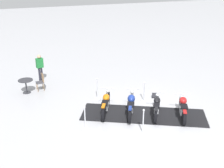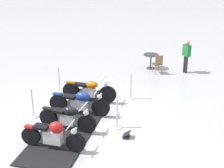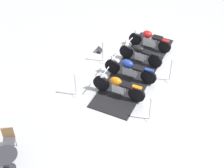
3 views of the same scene
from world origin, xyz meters
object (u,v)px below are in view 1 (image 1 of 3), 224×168
info_placard (155,96)px  stanchion_right_mid (144,95)px  cafe_table (26,83)px  motorcycle_black (157,106)px  cafe_chair_near_table (41,81)px  motorcycle_maroon (183,107)px  motorcycle_copper (106,103)px  bystander_person (40,66)px  stanchion_left_rear (85,121)px  stanchion_right_rear (97,92)px  stanchion_left_mid (143,126)px  motorcycle_navy (131,104)px

info_placard → stanchion_right_mid: bearing=-141.1°
info_placard → cafe_table: size_ratio=0.47×
motorcycle_black → cafe_chair_near_table: motorcycle_black is taller
motorcycle_maroon → stanchion_right_mid: stanchion_right_mid is taller
motorcycle_copper → cafe_chair_near_table: size_ratio=2.12×
stanchion_right_mid → motorcycle_black: bearing=174.2°
motorcycle_maroon → bystander_person: bystander_person is taller
motorcycle_maroon → motorcycle_copper: (1.59, 3.16, 0.01)m
cafe_table → cafe_chair_near_table: size_ratio=0.82×
motorcycle_black → info_placard: 2.03m
stanchion_left_rear → stanchion_right_mid: 3.97m
stanchion_right_rear → motorcycle_copper: bearing=176.6°
motorcycle_black → stanchion_left_mid: size_ratio=1.62×
stanchion_left_mid → cafe_chair_near_table: stanchion_left_mid is taller
stanchion_right_rear → cafe_table: stanchion_right_rear is taller
motorcycle_black → motorcycle_navy: bearing=93.3°
motorcycle_black → bystander_person: bystander_person is taller
motorcycle_black → stanchion_left_rear: stanchion_left_rear is taller
motorcycle_maroon → info_placard: (2.32, 0.18, -0.44)m
bystander_person → motorcycle_copper: bearing=9.7°
stanchion_right_mid → bystander_person: size_ratio=0.65×
motorcycle_copper → stanchion_left_rear: (-1.12, 1.32, -0.13)m
stanchion_right_rear → stanchion_right_mid: bearing=-116.9°
bystander_person → stanchion_left_mid: bearing=8.7°
motorcycle_navy → cafe_chair_near_table: 5.60m
motorcycle_maroon → info_placard: motorcycle_maroon is taller
info_placard → cafe_chair_near_table: 6.31m
motorcycle_copper → bystander_person: size_ratio=1.23×
stanchion_left_rear → cafe_chair_near_table: size_ratio=1.16×
motorcycle_maroon → motorcycle_navy: (1.08, 2.10, 0.02)m
cafe_table → stanchion_right_mid: bearing=-119.3°
motorcycle_maroon → motorcycle_copper: size_ratio=0.93×
motorcycle_maroon → cafe_chair_near_table: size_ratio=1.96×
motorcycle_copper → stanchion_right_mid: bearing=-49.2°
cafe_table → cafe_chair_near_table: cafe_chair_near_table is taller
motorcycle_navy → stanchion_right_mid: bearing=-21.3°
info_placard → motorcycle_maroon: bearing=-58.6°
motorcycle_navy → stanchion_left_rear: (-0.60, 2.38, -0.15)m
motorcycle_black → motorcycle_copper: (1.06, 2.11, 0.01)m
motorcycle_copper → stanchion_left_rear: stanchion_left_rear is taller
stanchion_left_rear → cafe_chair_near_table: bearing=13.7°
stanchion_right_rear → stanchion_left_mid: size_ratio=1.01×
stanchion_left_rear → stanchion_left_mid: size_ratio=0.99×
motorcycle_black → info_placard: motorcycle_black is taller
motorcycle_copper → cafe_table: bearing=68.5°
stanchion_left_rear → stanchion_right_mid: size_ratio=1.04×
stanchion_right_rear → stanchion_right_mid: stanchion_right_rear is taller
stanchion_right_rear → cafe_table: 4.00m
cafe_chair_near_table → motorcycle_copper: bearing=118.1°
stanchion_left_mid → cafe_table: (5.94, 4.19, 0.23)m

